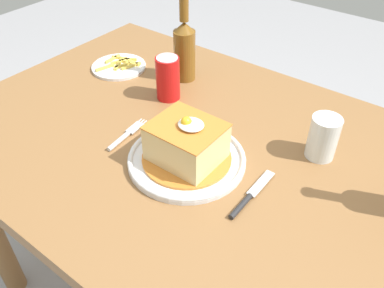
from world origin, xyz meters
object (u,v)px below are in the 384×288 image
object	(u,v)px
side_plate_fries	(119,66)
fork	(124,137)
main_plate	(187,159)
drinking_glass	(322,140)
soda_can	(168,78)
beer_bottle_amber_far	(184,48)
knife	(247,199)

from	to	relation	value
side_plate_fries	fork	bearing A→B (deg)	-42.83
main_plate	drinking_glass	world-z (taller)	drinking_glass
fork	drinking_glass	size ratio (longest dim) A/B	1.35
soda_can	drinking_glass	distance (m)	0.44
drinking_glass	fork	bearing A→B (deg)	-150.31
main_plate	fork	world-z (taller)	main_plate
drinking_glass	soda_can	bearing A→B (deg)	-177.32
main_plate	beer_bottle_amber_far	bearing A→B (deg)	128.77
side_plate_fries	beer_bottle_amber_far	bearing A→B (deg)	20.22
soda_can	beer_bottle_amber_far	world-z (taller)	beer_bottle_amber_far
main_plate	drinking_glass	distance (m)	0.31
beer_bottle_amber_far	side_plate_fries	size ratio (longest dim) A/B	1.56
main_plate	fork	xyz separation A→B (m)	(-0.18, -0.03, -0.00)
fork	drinking_glass	xyz separation A→B (m)	(0.41, 0.23, 0.04)
fork	drinking_glass	bearing A→B (deg)	29.69
drinking_glass	main_plate	bearing A→B (deg)	-138.23
main_plate	soda_can	bearing A→B (deg)	138.41
main_plate	knife	xyz separation A→B (m)	(0.17, -0.02, -0.00)
soda_can	beer_bottle_amber_far	xyz separation A→B (m)	(-0.03, 0.11, 0.04)
beer_bottle_amber_far	drinking_glass	size ratio (longest dim) A/B	2.53
main_plate	side_plate_fries	xyz separation A→B (m)	(-0.45, 0.22, -0.00)
knife	soda_can	bearing A→B (deg)	151.50
knife	drinking_glass	bearing A→B (deg)	75.85
main_plate	knife	bearing A→B (deg)	-7.25
knife	beer_bottle_amber_far	distance (m)	0.53
side_plate_fries	drinking_glass	bearing A→B (deg)	-1.42
main_plate	drinking_glass	bearing A→B (deg)	41.77
drinking_glass	side_plate_fries	bearing A→B (deg)	178.58
knife	beer_bottle_amber_far	bearing A→B (deg)	142.21
main_plate	fork	bearing A→B (deg)	-171.75
fork	soda_can	xyz separation A→B (m)	(-0.03, 0.21, 0.06)
knife	soda_can	size ratio (longest dim) A/B	1.33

